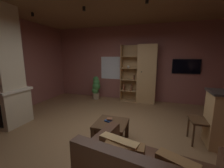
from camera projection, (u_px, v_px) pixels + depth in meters
The scene contains 15 objects.
floor at pixel (107, 134), 3.23m from camera, with size 6.22×5.59×0.02m, color olive.
wall_back at pixel (131, 64), 5.60m from camera, with size 6.34×0.06×2.84m, color #8E544C.
window_pane_back at pixel (110, 68), 5.85m from camera, with size 0.79×0.01×0.89m, color white.
stone_fireplace at pixel (2, 74), 3.48m from camera, with size 0.93×0.80×2.84m.
bookshelf_cabinet at pixel (144, 75), 5.25m from camera, with size 1.28×0.41×2.11m.
coffee_table at pixel (111, 126), 2.84m from camera, with size 0.61×0.62×0.42m.
table_book_0 at pixel (108, 121), 2.86m from camera, with size 0.13×0.09×0.02m, color #2D4C8C.
table_book_1 at pixel (110, 119), 2.88m from camera, with size 0.11×0.09×0.02m, color #2D4C8C.
table_book_2 at pixel (110, 119), 2.85m from camera, with size 0.11×0.09×0.02m, color brown.
dining_chair at pixel (207, 118), 2.76m from camera, with size 0.45×0.45×0.92m.
potted_floor_plant at pixel (96, 87), 5.78m from camera, with size 0.34×0.32×0.92m.
wall_mounted_tv at pixel (186, 67), 4.98m from camera, with size 0.90×0.06×0.51m.
track_light_spot_0 at pixel (33, 14), 3.76m from camera, with size 0.07×0.07×0.09m, color black.
track_light_spot_1 at pixel (84, 9), 3.32m from camera, with size 0.07×0.07×0.09m, color black.
track_light_spot_2 at pixel (147, 1), 2.86m from camera, with size 0.07×0.07×0.09m, color black.
Camera 1 is at (1.01, -2.79, 1.68)m, focal length 23.15 mm.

